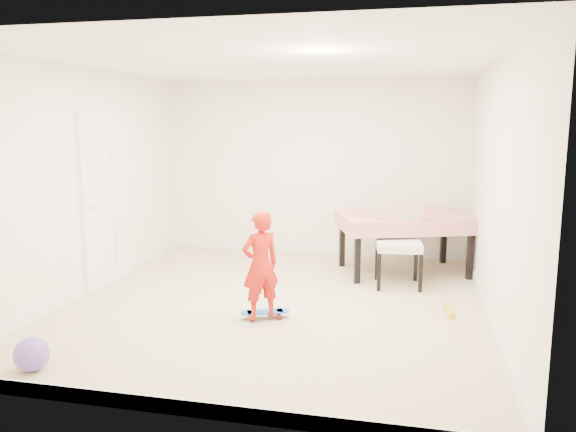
% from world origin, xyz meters
% --- Properties ---
extents(ground, '(5.00, 5.00, 0.00)m').
position_xyz_m(ground, '(0.00, 0.00, 0.00)').
color(ground, tan).
rests_on(ground, ground).
extents(ceiling, '(4.50, 5.00, 0.04)m').
position_xyz_m(ceiling, '(0.00, 0.00, 2.58)').
color(ceiling, white).
rests_on(ceiling, wall_back).
extents(wall_back, '(4.50, 0.04, 2.60)m').
position_xyz_m(wall_back, '(0.00, 2.48, 1.30)').
color(wall_back, white).
rests_on(wall_back, ground).
extents(wall_front, '(4.50, 0.04, 2.60)m').
position_xyz_m(wall_front, '(0.00, -2.48, 1.30)').
color(wall_front, white).
rests_on(wall_front, ground).
extents(wall_left, '(0.04, 5.00, 2.60)m').
position_xyz_m(wall_left, '(-2.23, 0.00, 1.30)').
color(wall_left, white).
rests_on(wall_left, ground).
extents(wall_right, '(0.04, 5.00, 2.60)m').
position_xyz_m(wall_right, '(2.23, 0.00, 1.30)').
color(wall_right, white).
rests_on(wall_right, ground).
extents(door, '(0.11, 0.94, 2.11)m').
position_xyz_m(door, '(-2.22, 0.30, 1.02)').
color(door, white).
rests_on(door, ground).
extents(baseboard_back, '(4.50, 0.02, 0.12)m').
position_xyz_m(baseboard_back, '(0.00, 2.49, 0.06)').
color(baseboard_back, white).
rests_on(baseboard_back, ground).
extents(baseboard_front, '(4.50, 0.02, 0.12)m').
position_xyz_m(baseboard_front, '(0.00, -2.49, 0.06)').
color(baseboard_front, white).
rests_on(baseboard_front, ground).
extents(baseboard_left, '(0.02, 5.00, 0.12)m').
position_xyz_m(baseboard_left, '(-2.24, 0.00, 0.06)').
color(baseboard_left, white).
rests_on(baseboard_left, ground).
extents(baseboard_right, '(0.02, 5.00, 0.12)m').
position_xyz_m(baseboard_right, '(2.24, 0.00, 0.06)').
color(baseboard_right, white).
rests_on(baseboard_right, ground).
extents(dining_table, '(1.92, 1.55, 0.78)m').
position_xyz_m(dining_table, '(1.35, 1.63, 0.39)').
color(dining_table, '#AE1409').
rests_on(dining_table, ground).
extents(dining_chair, '(0.66, 0.73, 1.08)m').
position_xyz_m(dining_chair, '(1.30, 0.98, 0.54)').
color(dining_chair, beige).
rests_on(dining_chair, ground).
extents(skateboard, '(0.54, 0.36, 0.08)m').
position_xyz_m(skateboard, '(0.02, -0.50, 0.04)').
color(skateboard, blue).
rests_on(skateboard, ground).
extents(child, '(0.47, 0.46, 1.09)m').
position_xyz_m(child, '(-0.01, -0.58, 0.54)').
color(child, red).
rests_on(child, ground).
extents(balloon, '(0.28, 0.28, 0.28)m').
position_xyz_m(balloon, '(-1.50, -2.10, 0.14)').
color(balloon, '#7351C2').
rests_on(balloon, ground).
extents(foam_toy, '(0.10, 0.40, 0.06)m').
position_xyz_m(foam_toy, '(1.86, 0.09, 0.03)').
color(foam_toy, gold).
rests_on(foam_toy, ground).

